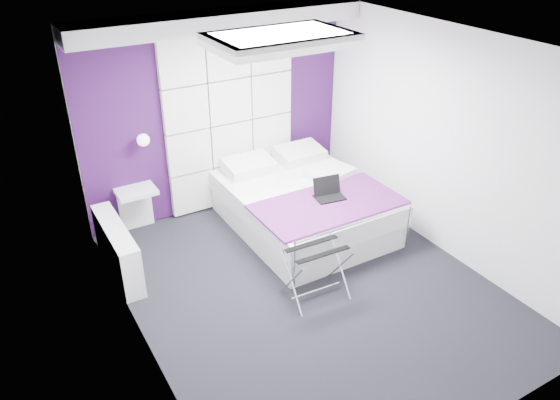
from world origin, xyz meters
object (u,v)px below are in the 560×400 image
Objects in this scene: nightstand at (136,191)px; luggage_rack at (316,272)px; radiator at (118,250)px; laptop at (328,192)px; wall_lamp at (142,139)px; bed at (303,205)px.

nightstand is 2.52m from luggage_rack.
radiator is 3.50× the size of laptop.
radiator is 2.50m from laptop.
wall_lamp is 0.12× the size of radiator.
nightstand is (0.47, 0.72, 0.28)m from radiator.
nightstand is (-0.17, -0.04, -0.64)m from wall_lamp.
bed is 0.52m from laptop.
laptop is (1.76, -1.36, -0.57)m from wall_lamp.
wall_lamp reaches higher than bed.
luggage_rack is at bearing -61.23° from nightstand.
radiator is 2.23m from luggage_rack.
luggage_rack is (-0.64, -1.26, -0.01)m from bed.
nightstand reaches higher than luggage_rack.
nightstand is 1.38× the size of laptop.
luggage_rack reaches higher than radiator.
wall_lamp is 2.14m from bed.
luggage_rack is (1.67, -1.47, 0.00)m from radiator.
radiator is at bearing 174.26° from laptop.
radiator is 1.97× the size of luggage_rack.
laptop reaches higher than radiator.
wall_lamp is 2.30m from laptop.
bed is at bearing 110.53° from laptop.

